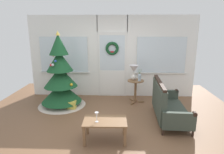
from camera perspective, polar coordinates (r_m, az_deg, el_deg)
The scene contains 10 objects.
ground_plane at distance 4.61m, azimuth -0.90°, elevation -13.84°, with size 6.76×6.76×0.00m, color brown.
back_wall_with_door at distance 6.22m, azimuth 0.07°, elevation 5.94°, with size 5.20×0.19×2.55m.
christmas_tree at distance 5.67m, azimuth -14.72°, elevation -0.96°, with size 1.34×1.34×2.09m.
settee_sofa at distance 4.88m, azimuth 15.62°, elevation -7.90°, with size 0.78×1.59×0.96m.
side_table at distance 5.80m, azimuth 6.86°, elevation -2.84°, with size 0.50×0.48×0.68m.
table_lamp at distance 5.72m, azimuth 6.36°, elevation 1.90°, with size 0.28×0.28×0.44m.
flower_vase at distance 5.67m, azimuth 8.00°, elevation 0.01°, with size 0.11×0.10×0.35m.
coffee_table at distance 3.91m, azimuth -2.03°, elevation -13.30°, with size 0.85×0.54×0.42m.
wine_glass at distance 3.78m, azimuth -4.49°, elevation -10.94°, with size 0.08×0.08×0.20m.
gift_box at distance 5.52m, azimuth -11.60°, elevation -8.02°, with size 0.22×0.20×0.22m, color #D8C64C.
Camera 1 is at (0.22, -4.07, 2.15)m, focal length 31.39 mm.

